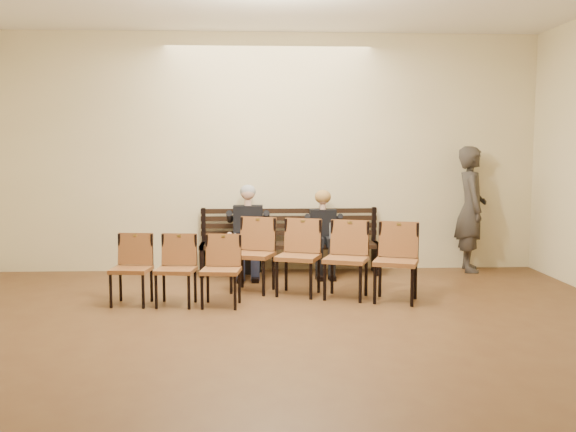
% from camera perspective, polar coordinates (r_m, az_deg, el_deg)
% --- Properties ---
extents(ground, '(10.00, 10.00, 0.00)m').
position_cam_1_polar(ground, '(4.88, -0.42, -15.79)').
color(ground, brown).
rests_on(ground, ground).
extents(room_walls, '(8.02, 10.01, 3.51)m').
position_cam_1_polar(room_walls, '(5.37, -0.81, 13.75)').
color(room_walls, beige).
rests_on(room_walls, ground).
extents(bench, '(2.60, 0.90, 0.45)m').
position_cam_1_polar(bench, '(9.33, 0.18, -3.80)').
color(bench, black).
rests_on(bench, ground).
extents(seated_man, '(0.52, 0.72, 1.26)m').
position_cam_1_polar(seated_man, '(9.14, -3.58, -1.46)').
color(seated_man, black).
rests_on(seated_man, ground).
extents(seated_woman, '(0.47, 0.64, 1.08)m').
position_cam_1_polar(seated_woman, '(9.20, 3.17, -1.95)').
color(seated_woman, black).
rests_on(seated_woman, ground).
extents(laptop, '(0.35, 0.29, 0.23)m').
position_cam_1_polar(laptop, '(9.01, -3.78, -1.96)').
color(laptop, '#B8B8BD').
rests_on(laptop, bench).
extents(water_bottle, '(0.09, 0.09, 0.25)m').
position_cam_1_polar(water_bottle, '(8.97, 3.93, -1.94)').
color(water_bottle, silver).
rests_on(water_bottle, bench).
extents(bag, '(0.45, 0.37, 0.29)m').
position_cam_1_polar(bag, '(9.43, -3.74, -4.21)').
color(bag, black).
rests_on(bag, ground).
extents(passerby, '(0.62, 0.84, 2.13)m').
position_cam_1_polar(passerby, '(9.84, 15.98, 1.40)').
color(passerby, '#35302B').
rests_on(passerby, ground).
extents(chair_row_front, '(2.34, 1.27, 0.95)m').
position_cam_1_polar(chair_row_front, '(7.88, 3.02, -3.79)').
color(chair_row_front, brown).
rests_on(chair_row_front, ground).
extents(chair_row_back, '(1.53, 0.63, 0.83)m').
position_cam_1_polar(chair_row_back, '(7.54, -9.95, -4.78)').
color(chair_row_back, brown).
rests_on(chair_row_back, ground).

